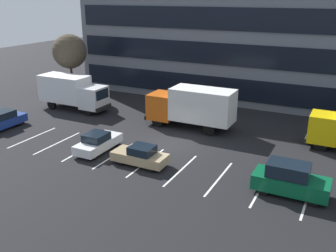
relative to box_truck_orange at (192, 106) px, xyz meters
The scene contains 10 objects.
ground_plane 4.94m from the box_truck_orange, 89.08° to the right, with size 120.00×120.00×0.00m, color black.
office_building 14.41m from the box_truck_orange, 89.69° to the left, with size 37.46×10.60×14.40m.
lot_markings 8.69m from the box_truck_orange, 89.51° to the right, with size 22.54×5.40×0.01m.
box_truck_orange is the anchor object (origin of this frame).
box_truck_white 13.56m from the box_truck_orange, behind, with size 7.62×2.52×3.53m.
sedan_navy 17.31m from the box_truck_orange, 152.62° to the right, with size 1.87×4.47×1.60m.
suv_forest 13.27m from the box_truck_orange, 39.79° to the right, with size 4.49×1.90×2.03m.
sedan_tan 9.01m from the box_truck_orange, 90.80° to the right, with size 4.04×1.69×1.45m.
sedan_white 9.43m from the box_truck_orange, 117.72° to the right, with size 1.77×4.23×1.51m.
bare_tree 17.63m from the box_truck_orange, 167.66° to the left, with size 3.91×3.91×7.34m.
Camera 1 is at (12.75, -25.60, 11.63)m, focal length 40.39 mm.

